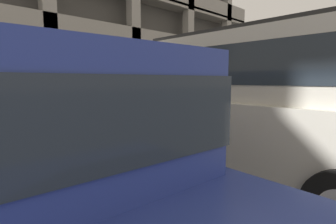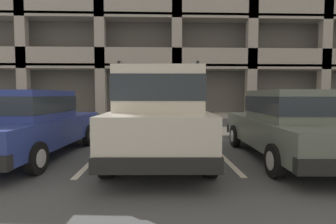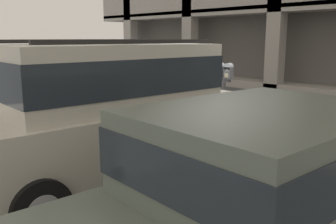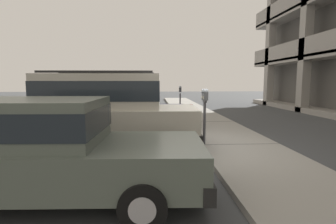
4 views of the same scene
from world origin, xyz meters
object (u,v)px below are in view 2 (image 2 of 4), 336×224
red_sedan (30,122)px  fire_hydrant (25,124)px  silver_suv (160,110)px  parking_meter_near (158,102)px  dark_hatchback (290,123)px

red_sedan → fire_hydrant: bearing=122.8°
silver_suv → fire_hydrant: silver_suv is taller
parking_meter_near → fire_hydrant: bearing=176.2°
silver_suv → red_sedan: silver_suv is taller
silver_suv → parking_meter_near: 2.63m
silver_suv → dark_hatchback: (2.86, -0.31, -0.27)m
red_sedan → dark_hatchback: (5.83, -0.42, 0.00)m
silver_suv → fire_hydrant: size_ratio=6.91×
fire_hydrant → red_sedan: bearing=-61.4°
silver_suv → fire_hydrant: 5.41m
parking_meter_near → dark_hatchback: bearing=-45.2°
dark_hatchback → fire_hydrant: size_ratio=6.49×
red_sedan → dark_hatchback: same height
fire_hydrant → dark_hatchback: bearing=-23.7°
silver_suv → parking_meter_near: silver_suv is taller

